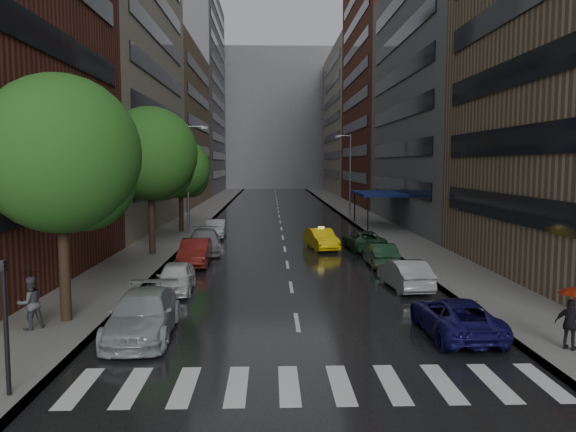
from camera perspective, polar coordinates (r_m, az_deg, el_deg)
The scene contains 20 objects.
ground at distance 17.70m, azimuth 1.55°, elevation -14.36°, with size 220.00×220.00×0.00m, color gray.
road at distance 66.90m, azimuth -0.94°, elevation 0.29°, with size 14.00×140.00×0.01m, color black.
sidewalk_left at distance 67.36m, azimuth -8.62°, elevation 0.33°, with size 4.00×140.00×0.15m, color gray.
sidewalk_right at distance 67.63m, azimuth 6.70°, elevation 0.37°, with size 4.00×140.00×0.15m, color gray.
crosswalk at distance 15.84m, azimuth 2.75°, elevation -16.75°, with size 13.15×2.80×0.01m.
buildings_left at distance 77.35m, azimuth -12.53°, elevation 12.73°, with size 8.00×108.00×38.00m.
buildings_right at distance 75.59m, azimuth 10.67°, elevation 12.20°, with size 8.05×109.10×36.00m.
building_far at distance 135.00m, azimuth -1.39°, elevation 9.68°, with size 40.00×14.00×32.00m, color slate.
tree_near at distance 22.03m, azimuth -22.14°, elevation 5.82°, with size 5.77×5.77×9.19m.
tree_mid at distance 36.81m, azimuth -13.81°, elevation 6.12°, with size 5.99×5.99×9.55m.
tree_far at distance 48.48m, azimuth -10.87°, elevation 4.73°, with size 5.03×5.03×8.02m.
taxi at distance 39.01m, azimuth 3.38°, elevation -2.35°, with size 1.53×4.38×1.44m, color gold.
parked_cars_left at distance 31.87m, azimuth -9.76°, elevation -4.11°, with size 2.67×30.74×1.56m.
parked_cars_right at distance 29.83m, azimuth 10.64°, elevation -4.91°, with size 2.67×24.07×1.44m.
ped_black_umbrella at distance 21.82m, azimuth -24.75°, elevation -7.29°, with size 1.14×1.14×2.09m.
ped_red_umbrella at distance 19.82m, azimuth 26.84°, elevation -8.75°, with size 0.95×0.94×2.01m.
traffic_light at distance 15.83m, azimuth -26.78°, elevation -8.91°, with size 0.18×0.15×3.45m.
street_lamp_left at distance 47.12m, azimuth -10.04°, elevation 4.00°, with size 1.74×0.22×9.00m.
street_lamp_right at distance 62.25m, azimuth 6.26°, elevation 4.38°, with size 1.74×0.22×9.00m.
awning at distance 52.65m, azimuth 9.13°, elevation 2.25°, with size 4.00×8.00×3.12m.
Camera 1 is at (-0.99, -16.62, 5.99)m, focal length 35.00 mm.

